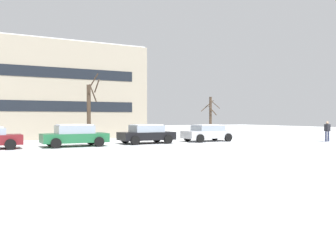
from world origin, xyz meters
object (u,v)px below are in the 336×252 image
parked_car_green (75,135)px  parked_car_silver (208,133)px  parked_car_black (147,134)px  pedestrian_crossing (327,130)px

parked_car_green → parked_car_silver: 10.44m
parked_car_black → parked_car_silver: parked_car_black is taller
parked_car_green → parked_car_silver: bearing=0.3°
parked_car_black → pedestrian_crossing: (13.44, -4.63, 0.21)m
parked_car_green → parked_car_black: (5.22, 0.21, -0.02)m
parked_car_green → pedestrian_crossing: (18.66, -4.42, 0.19)m
parked_car_green → parked_car_black: parked_car_green is taller
parked_car_silver → pedestrian_crossing: size_ratio=2.58×
parked_car_black → parked_car_green: bearing=-177.7°
parked_car_silver → pedestrian_crossing: 9.36m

